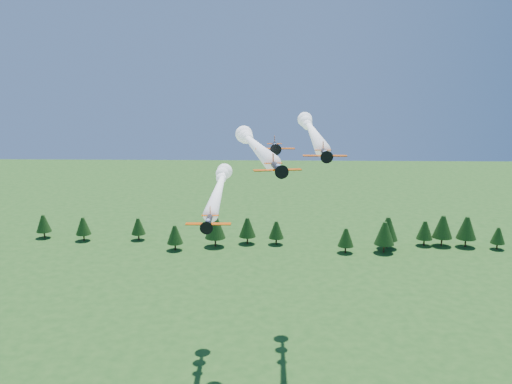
{
  "coord_description": "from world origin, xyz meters",
  "views": [
    {
      "loc": [
        -0.04,
        -90.52,
        65.53
      ],
      "look_at": [
        -2.42,
        0.0,
        45.11
      ],
      "focal_mm": 40.0,
      "sensor_mm": 36.0,
      "label": 1
    }
  ],
  "objects_px": {
    "plane_right": "(312,130)",
    "plane_slot": "(275,147)",
    "plane_left": "(220,185)",
    "plane_lead": "(252,143)"
  },
  "relations": [
    {
      "from": "plane_right",
      "to": "plane_slot",
      "type": "height_order",
      "value": "plane_right"
    },
    {
      "from": "plane_lead",
      "to": "plane_left",
      "type": "relative_size",
      "value": 0.93
    },
    {
      "from": "plane_slot",
      "to": "plane_lead",
      "type": "bearing_deg",
      "value": 110.53
    },
    {
      "from": "plane_left",
      "to": "plane_right",
      "type": "height_order",
      "value": "plane_right"
    },
    {
      "from": "plane_slot",
      "to": "plane_left",
      "type": "bearing_deg",
      "value": 118.78
    },
    {
      "from": "plane_lead",
      "to": "plane_slot",
      "type": "distance_m",
      "value": 11.37
    },
    {
      "from": "plane_lead",
      "to": "plane_left",
      "type": "distance_m",
      "value": 15.24
    },
    {
      "from": "plane_right",
      "to": "plane_slot",
      "type": "relative_size",
      "value": 8.17
    },
    {
      "from": "plane_slot",
      "to": "plane_right",
      "type": "bearing_deg",
      "value": 71.23
    },
    {
      "from": "plane_lead",
      "to": "plane_right",
      "type": "height_order",
      "value": "plane_right"
    }
  ]
}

